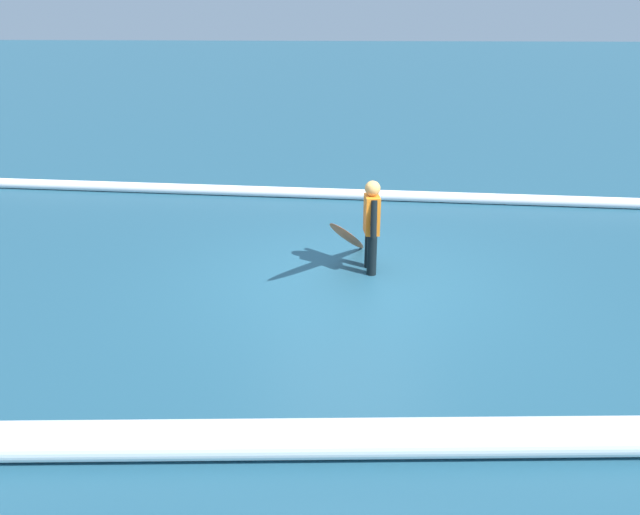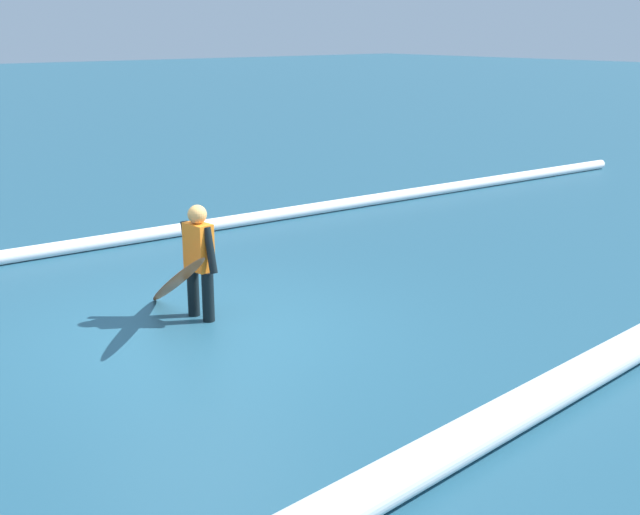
% 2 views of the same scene
% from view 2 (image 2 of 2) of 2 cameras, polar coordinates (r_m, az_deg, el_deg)
% --- Properties ---
extents(ground_plane, '(144.77, 144.77, 0.00)m').
position_cam_2_polar(ground_plane, '(9.17, -8.71, -5.23)').
color(ground_plane, '#214E64').
extents(surfer, '(0.24, 0.63, 1.35)m').
position_cam_2_polar(surfer, '(9.37, -8.53, 0.07)').
color(surfer, black).
rests_on(surfer, ground_plane).
extents(surfboard, '(0.64, 1.99, 1.09)m').
position_cam_2_polar(surfboard, '(9.25, -10.10, -1.64)').
color(surfboard, '#E55926').
rests_on(surfboard, ground_plane).
extents(wave_crest_foreground, '(24.48, 1.64, 0.21)m').
position_cam_2_polar(wave_crest_foreground, '(12.97, -13.97, 1.26)').
color(wave_crest_foreground, white).
rests_on(wave_crest_foreground, ground_plane).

